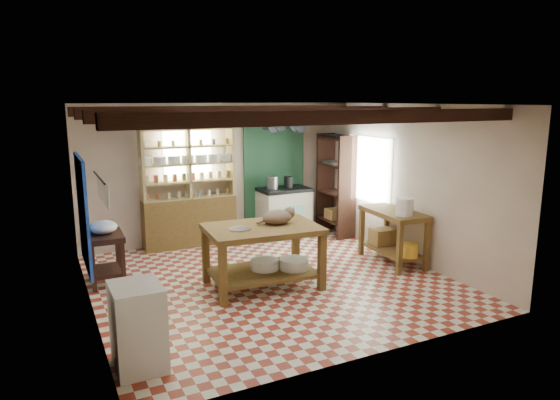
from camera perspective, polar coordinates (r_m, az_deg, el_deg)
name	(u,v)px	position (r m, az deg, el deg)	size (l,w,h in m)	color
floor	(270,281)	(7.59, -1.18, -9.22)	(5.00, 5.00, 0.02)	maroon
ceiling	(269,104)	(7.10, -1.27, 10.89)	(5.00, 5.00, 0.02)	#424146
wall_back	(214,173)	(9.53, -7.56, 3.10)	(5.00, 0.04, 2.60)	beige
wall_front	(373,238)	(5.13, 10.62, -4.24)	(5.00, 0.04, 2.60)	beige
wall_left	(86,212)	(6.61, -21.32, -1.31)	(0.04, 5.00, 2.60)	beige
wall_right	(405,183)	(8.57, 14.14, 1.91)	(0.04, 5.00, 2.60)	beige
ceiling_beams	(269,113)	(7.10, -1.27, 9.92)	(5.00, 3.80, 0.15)	#321911
blue_wall_patch	(83,213)	(7.53, -21.59, -1.40)	(0.04, 1.40, 1.60)	#1740AC
green_wall_patch	(274,172)	(9.97, -0.67, 3.27)	(1.30, 0.04, 2.30)	#1B442B
window_back	(188,153)	(9.31, -10.52, 5.29)	(0.90, 0.02, 0.80)	beige
window_right	(369,170)	(9.32, 10.12, 3.45)	(0.02, 1.30, 1.20)	beige
utensil_rail	(100,189)	(5.35, -19.91, 1.18)	(0.06, 0.90, 0.28)	black
pot_rack	(284,126)	(9.50, 0.42, 8.51)	(0.86, 0.12, 0.36)	black
shelving_unit	(189,187)	(9.22, -10.39, 1.47)	(1.70, 0.34, 2.20)	tan
tall_rack	(336,185)	(9.92, 6.39, 1.70)	(0.40, 0.86, 2.00)	#321911
work_table	(263,256)	(7.22, -2.00, -6.47)	(1.59, 1.06, 0.90)	brown
stove	(284,212)	(9.85, 0.45, -1.38)	(0.98, 0.66, 0.96)	beige
prep_table	(106,258)	(7.82, -19.27, -6.28)	(0.51, 0.74, 0.75)	#321911
white_cabinet	(138,326)	(5.34, -15.94, -13.72)	(0.49, 0.58, 0.87)	white
right_counter	(393,237)	(8.45, 12.75, -4.11)	(0.62, 1.24, 0.89)	brown
cat	(277,217)	(7.20, -0.30, -1.96)	(0.45, 0.34, 0.20)	#7C6048
steel_tray	(240,229)	(6.93, -4.60, -3.30)	(0.31, 0.31, 0.02)	#94939A
basin_large	(265,264)	(7.32, -1.76, -7.35)	(0.41, 0.41, 0.14)	white
basin_small	(294,264)	(7.33, 1.61, -7.30)	(0.43, 0.43, 0.15)	white
kettle_left	(272,183)	(9.62, -0.87, 1.99)	(0.22, 0.22, 0.25)	#94939A
kettle_right	(288,182)	(9.78, 0.97, 2.06)	(0.18, 0.18, 0.22)	black
enamel_bowl	(104,227)	(7.70, -19.50, -2.94)	(0.39, 0.39, 0.19)	white
white_bucket	(405,207)	(8.01, 14.04, -0.75)	(0.27, 0.27, 0.27)	white
wicker_basket	(382,236)	(8.71, 11.62, -4.10)	(0.38, 0.31, 0.27)	olive
yellow_tub	(409,250)	(8.13, 14.51, -5.56)	(0.29, 0.29, 0.21)	gold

